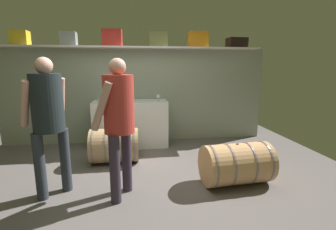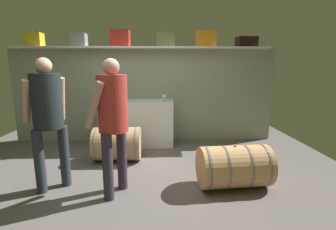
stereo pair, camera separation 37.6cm
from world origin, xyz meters
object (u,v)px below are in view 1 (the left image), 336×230
wine_barrel_far (236,164)px  toolcase_orange (198,40)px  winemaker_pouring (119,115)px  toolcase_black (237,43)px  tasting_cup (115,127)px  toolcase_grey (69,39)px  work_cabinet (131,124)px  red_funnel (106,99)px  toolcase_yellow (20,38)px  wine_bottle_green (116,96)px  toolcase_olive (158,39)px  wine_glass (158,97)px  wine_barrel_near (115,145)px  visitor_tasting (48,113)px  toolcase_red (112,38)px

wine_barrel_far → toolcase_orange: bearing=86.2°
winemaker_pouring → toolcase_black: bearing=-22.3°
tasting_cup → toolcase_grey: bearing=130.1°
work_cabinet → red_funnel: 0.71m
toolcase_yellow → wine_bottle_green: 2.10m
toolcase_olive → wine_glass: bearing=-96.3°
work_cabinet → wine_barrel_near: size_ratio=1.85×
wine_glass → wine_barrel_far: size_ratio=0.13×
wine_barrel_far → wine_barrel_near: bearing=144.3°
tasting_cup → winemaker_pouring: bearing=-82.3°
toolcase_olive → tasting_cup: (-0.84, -1.06, -1.53)m
work_cabinet → red_funnel: size_ratio=13.39×
wine_barrel_near → visitor_tasting: visitor_tasting is taller
toolcase_olive → work_cabinet: size_ratio=0.25×
tasting_cup → wine_glass: bearing=43.9°
toolcase_olive → wine_barrel_far: 2.93m
toolcase_grey → winemaker_pouring: toolcase_grey is taller
toolcase_black → wine_bottle_green: size_ratio=1.40×
toolcase_black → toolcase_orange: bearing=176.5°
wine_bottle_green → red_funnel: 0.26m
toolcase_black → wine_barrel_far: 2.88m
work_cabinet → wine_glass: (0.56, -0.09, 0.55)m
red_funnel → wine_barrel_near: red_funnel is taller
toolcase_yellow → red_funnel: size_ratio=2.75×
winemaker_pouring → visitor_tasting: (-0.84, 0.15, 0.01)m
toolcase_yellow → toolcase_orange: toolcase_orange is taller
wine_barrel_near → visitor_tasting: size_ratio=0.46×
toolcase_yellow → wine_glass: size_ratio=2.31×
toolcase_red → wine_barrel_far: 3.33m
wine_barrel_far → tasting_cup: tasting_cup is taller
toolcase_grey → work_cabinet: (1.15, -0.20, -1.67)m
toolcase_olive → work_cabinet: bearing=-161.0°
work_cabinet → wine_barrel_far: work_cabinet is taller
toolcase_yellow → winemaker_pouring: toolcase_yellow is taller
wine_glass → red_funnel: bearing=177.9°
toolcase_olive → winemaker_pouring: 2.57m
wine_bottle_green → winemaker_pouring: size_ratio=0.16×
wine_barrel_far → visitor_tasting: (-2.41, 0.02, 0.76)m
toolcase_black → red_funnel: (-2.73, -0.25, -1.12)m
tasting_cup → wine_barrel_far: bearing=-30.7°
tasting_cup → toolcase_orange: bearing=32.5°
toolcase_orange → winemaker_pouring: size_ratio=0.24×
toolcase_orange → wine_barrel_far: (0.05, -2.08, -1.87)m
tasting_cup → red_funnel: bearing=105.5°
work_cabinet → tasting_cup: 0.91m
toolcase_black → toolcase_red: bearing=176.5°
toolcase_yellow → visitor_tasting: bearing=-64.7°
work_cabinet → toolcase_yellow: bearing=174.4°
toolcase_black → wine_glass: toolcase_black is taller
toolcase_black → tasting_cup: toolcase_black is taller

